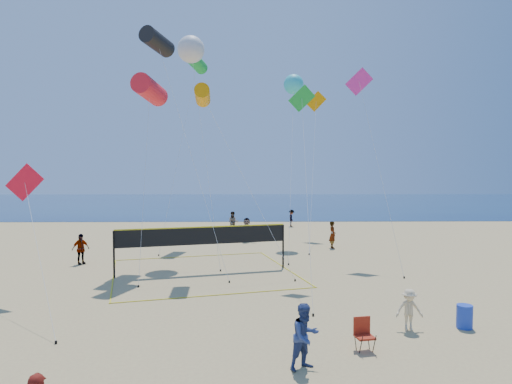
{
  "coord_description": "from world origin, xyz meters",
  "views": [
    {
      "loc": [
        0.96,
        -10.42,
        5.61
      ],
      "look_at": [
        1.15,
        2.0,
        4.96
      ],
      "focal_mm": 32.0,
      "sensor_mm": 36.0,
      "label": 1
    }
  ],
  "objects": [
    {
      "name": "far_person_0",
      "position": [
        -8.89,
        16.12,
        0.89
      ],
      "size": [
        1.03,
        1.07,
        1.79
      ],
      "primitive_type": "imported",
      "rotation": [
        0.0,
        0.0,
        0.83
      ],
      "color": "gray",
      "rests_on": "ground"
    },
    {
      "name": "kite_6",
      "position": [
        -2.74,
        19.07,
        13.16
      ],
      "size": [
        3.31,
        6.09,
        14.03
      ],
      "rotation": [
        0.0,
        0.0,
        -0.42
      ],
      "color": "silver",
      "rests_on": "ground"
    },
    {
      "name": "volleyball_net",
      "position": [
        -1.53,
        13.88,
        1.71
      ],
      "size": [
        11.36,
        11.25,
        2.49
      ],
      "rotation": [
        0.0,
        0.0,
        0.26
      ],
      "color": "black",
      "rests_on": "ground"
    },
    {
      "name": "far_person_2",
      "position": [
        6.81,
        21.26,
        0.94
      ],
      "size": [
        0.54,
        0.74,
        1.89
      ],
      "primitive_type": "imported",
      "rotation": [
        0.0,
        0.0,
        1.7
      ],
      "color": "gray",
      "rests_on": "ground"
    },
    {
      "name": "far_person_4",
      "position": [
        5.05,
        33.23,
        0.81
      ],
      "size": [
        0.61,
        1.05,
        1.61
      ],
      "primitive_type": "imported",
      "rotation": [
        0.0,
        0.0,
        1.58
      ],
      "color": "gray",
      "rests_on": "ground"
    },
    {
      "name": "kite_3",
      "position": [
        -8.56,
        9.12,
        4.76
      ],
      "size": [
        4.39,
        5.59,
        5.83
      ],
      "rotation": [
        0.0,
        0.0,
        0.18
      ],
      "color": "red",
      "rests_on": "ground"
    },
    {
      "name": "far_person_1",
      "position": [
        0.77,
        24.12,
        0.92
      ],
      "size": [
        1.76,
        0.77,
        1.83
      ],
      "primitive_type": "imported",
      "rotation": [
        0.0,
        0.0,
        -0.14
      ],
      "color": "gray",
      "rests_on": "ground"
    },
    {
      "name": "kite_1",
      "position": [
        -4.14,
        15.41,
        12.62
      ],
      "size": [
        5.03,
        5.03,
        13.27
      ],
      "rotation": [
        0.0,
        0.0,
        -0.35
      ],
      "color": "black",
      "rests_on": "ground"
    },
    {
      "name": "kite_8",
      "position": [
        -2.96,
        24.42,
        13.5
      ],
      "size": [
        2.64,
        7.13,
        14.14
      ],
      "rotation": [
        0.0,
        0.0,
        -0.23
      ],
      "color": "green",
      "rests_on": "ground"
    },
    {
      "name": "kite_0",
      "position": [
        -4.72,
        16.04,
        10.08
      ],
      "size": [
        1.67,
        6.69,
        10.85
      ],
      "rotation": [
        0.0,
        0.0,
        -0.18
      ],
      "color": "red",
      "rests_on": "ground"
    },
    {
      "name": "ocean",
      "position": [
        0.0,
        62.0,
        0.01
      ],
      "size": [
        140.0,
        50.0,
        0.03
      ],
      "primitive_type": "cube",
      "color": "navy",
      "rests_on": "ground"
    },
    {
      "name": "bystander_a",
      "position": [
        2.53,
        2.04,
        0.93
      ],
      "size": [
        1.13,
        1.07,
        1.85
      ],
      "primitive_type": "imported",
      "rotation": [
        0.0,
        0.0,
        0.54
      ],
      "color": "navy",
      "rests_on": "ground"
    },
    {
      "name": "camp_chair",
      "position": [
        4.48,
        3.33,
        0.57
      ],
      "size": [
        0.63,
        0.74,
        1.12
      ],
      "rotation": [
        0.0,
        0.0,
        0.19
      ],
      "color": "#9D2311",
      "rests_on": "ground"
    },
    {
      "name": "trash_barrel",
      "position": [
        8.53,
        5.21,
        0.41
      ],
      "size": [
        0.68,
        0.68,
        0.81
      ],
      "primitive_type": "cylinder",
      "rotation": [
        0.0,
        0.0,
        0.3
      ],
      "color": "#1D3BBD",
      "rests_on": "ground"
    },
    {
      "name": "kite_7",
      "position": [
        4.33,
        24.31,
        11.93
      ],
      "size": [
        2.0,
        9.52,
        12.69
      ],
      "rotation": [
        0.0,
        0.0,
        0.19
      ],
      "color": "#30C3CC",
      "rests_on": "ground"
    },
    {
      "name": "kite_2",
      "position": [
        -1.49,
        13.86,
        9.44
      ],
      "size": [
        5.23,
        2.95,
        9.97
      ],
      "rotation": [
        0.0,
        0.0,
        0.06
      ],
      "color": "orange",
      "rests_on": "ground"
    },
    {
      "name": "kite_5",
      "position": [
        7.79,
        17.44,
        10.29
      ],
      "size": [
        2.04,
        5.52,
        11.77
      ],
      "rotation": [
        0.0,
        0.0,
        0.09
      ],
      "color": "#E72B99",
      "rests_on": "ground"
    },
    {
      "name": "kite_4",
      "position": [
        3.65,
        12.59,
        8.47
      ],
      "size": [
        1.41,
        6.7,
        9.89
      ],
      "rotation": [
        0.0,
        0.0,
        0.21
      ],
      "color": "green",
      "rests_on": "ground"
    },
    {
      "name": "kite_9",
      "position": [
        6.46,
        27.33,
        10.48
      ],
      "size": [
        2.6,
        9.48,
        12.05
      ],
      "rotation": [
        0.0,
        0.0,
        -0.15
      ],
      "color": "orange",
      "rests_on": "ground"
    },
    {
      "name": "bystander_b",
      "position": [
        6.5,
        5.02,
        0.72
      ],
      "size": [
        0.95,
        0.56,
        1.44
      ],
      "primitive_type": "imported",
      "rotation": [
        0.0,
        0.0,
        -0.03
      ],
      "color": "beige",
      "rests_on": "ground"
    },
    {
      "name": "far_person_3",
      "position": [
        -0.42,
        28.82,
        0.93
      ],
      "size": [
        0.94,
        0.75,
        1.86
      ],
      "primitive_type": "imported",
      "rotation": [
        0.0,
        0.0,
        0.05
      ],
      "color": "gray",
      "rests_on": "ground"
    }
  ]
}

